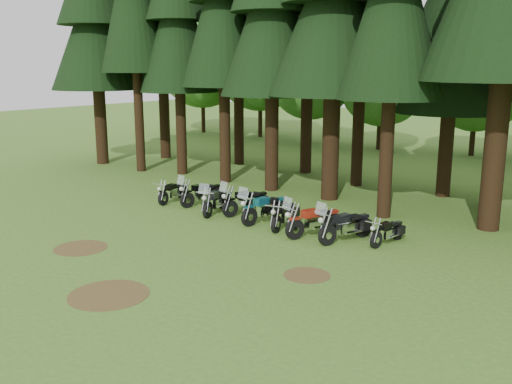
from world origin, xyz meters
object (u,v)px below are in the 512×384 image
motorcycle_2 (215,202)px  motorcycle_5 (284,216)px  motorcycle_7 (346,227)px  motorcycle_0 (173,193)px  motorcycle_4 (265,209)px  motorcycle_1 (202,194)px  motorcycle_6 (314,222)px  motorcycle_3 (246,202)px  motorcycle_8 (387,233)px

motorcycle_2 → motorcycle_5: (3.49, -0.01, -0.03)m
motorcycle_7 → motorcycle_5: bearing=-164.4°
motorcycle_0 → motorcycle_5: size_ratio=0.93×
motorcycle_4 → motorcycle_7: motorcycle_4 is taller
motorcycle_1 → motorcycle_4: size_ratio=0.93×
motorcycle_4 → motorcycle_5: bearing=-1.1°
motorcycle_2 → motorcycle_5: size_ratio=1.05×
motorcycle_6 → motorcycle_7: 1.23m
motorcycle_1 → motorcycle_6: (6.41, -0.98, 0.03)m
motorcycle_4 → motorcycle_7: 3.76m
motorcycle_0 → motorcycle_7: motorcycle_7 is taller
motorcycle_7 → motorcycle_2: bearing=-163.0°
motorcycle_0 → motorcycle_1: 1.47m
motorcycle_5 → motorcycle_6: (1.48, -0.24, 0.06)m
motorcycle_4 → motorcycle_7: size_ratio=1.03×
motorcycle_2 → motorcycle_3: bearing=14.9°
motorcycle_3 → motorcycle_7: motorcycle_7 is taller
motorcycle_5 → motorcycle_6: bearing=-21.6°
motorcycle_4 → motorcycle_3: bearing=166.9°
motorcycle_2 → motorcycle_5: bearing=-17.3°
motorcycle_1 → motorcycle_5: size_ratio=1.06×
motorcycle_1 → motorcycle_7: motorcycle_7 is taller
motorcycle_3 → motorcycle_6: bearing=1.9°
motorcycle_8 → motorcycle_0: bearing=-171.4°
motorcycle_2 → motorcycle_3: motorcycle_3 is taller
motorcycle_0 → motorcycle_7: (9.05, -0.49, 0.10)m
motorcycle_2 → motorcycle_3: size_ratio=0.97×
motorcycle_1 → motorcycle_8: size_ratio=1.21×
motorcycle_2 → motorcycle_8: bearing=-13.5°
motorcycle_3 → motorcycle_4: motorcycle_4 is taller
motorcycle_1 → motorcycle_4: 3.93m
motorcycle_0 → motorcycle_8: bearing=-8.5°
motorcycle_5 → motorcycle_7: bearing=-15.0°
motorcycle_3 → motorcycle_7: (5.09, -0.82, 0.02)m
motorcycle_4 → motorcycle_8: bearing=11.8°
motorcycle_3 → motorcycle_6: size_ratio=0.98×
motorcycle_5 → motorcycle_8: bearing=-5.4°
motorcycle_5 → motorcycle_1: bearing=159.0°
motorcycle_6 → motorcycle_8: 2.63m
motorcycle_7 → motorcycle_8: motorcycle_7 is taller
motorcycle_4 → motorcycle_5: 1.07m
motorcycle_0 → motorcycle_1: (1.42, 0.38, 0.06)m
motorcycle_7 → motorcycle_8: bearing=43.5°
motorcycle_3 → motorcycle_6: (3.87, -0.94, 0.02)m
motorcycle_6 → motorcycle_8: (2.53, 0.73, -0.13)m
motorcycle_1 → motorcycle_2: 1.62m
motorcycle_5 → motorcycle_6: size_ratio=0.91×
motorcycle_0 → motorcycle_5: 6.36m
motorcycle_2 → motorcycle_8: motorcycle_2 is taller
motorcycle_7 → motorcycle_1: bearing=-168.3°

